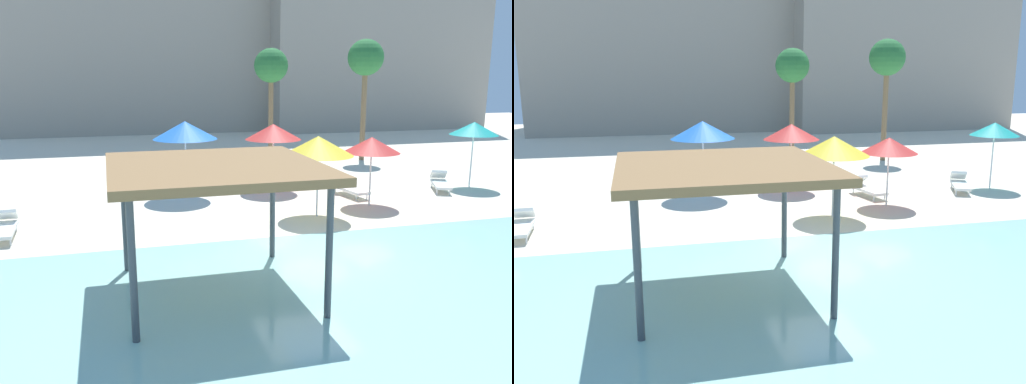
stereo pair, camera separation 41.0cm
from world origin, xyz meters
The scene contains 14 objects.
ground_plane centered at (0.00, 0.00, 0.00)m, with size 80.00×80.00×0.00m, color beige.
lagoon_water centered at (0.00, -5.25, 0.02)m, with size 44.00×13.50×0.04m, color #99D1C6.
shade_pavilion centered at (-2.85, -1.96, 2.72)m, with size 4.39×4.39×2.89m.
beach_umbrella_yellow_0 centered at (1.66, 3.44, 2.38)m, with size 2.33×2.33×2.70m.
beach_umbrella_red_2 centered at (1.46, 7.77, 2.38)m, with size 2.26×2.26×2.70m.
beach_umbrella_teal_3 centered at (9.62, 6.16, 2.45)m, with size 1.94×1.94×2.72m.
beach_umbrella_red_4 centered at (4.11, 4.45, 2.19)m, with size 2.03×2.03×2.47m.
beach_umbrella_blue_5 centered at (-2.13, 7.43, 2.58)m, with size 2.43×2.43×2.92m.
lounge_chair_0 centered at (-8.02, 3.67, 0.33)m, with size 0.66×1.91×0.74m.
lounge_chair_1 centered at (4.02, 6.04, 0.33)m, with size 0.91×1.97×0.74m.
lounge_chair_3 centered at (8.05, 5.93, 0.33)m, with size 1.36×1.97×0.74m.
palm_tree_0 centered at (4.04, 16.54, 4.91)m, with size 1.90×1.90×6.00m.
palm_tree_1 centered at (8.40, 13.77, 5.29)m, with size 1.90×1.90×6.40m.
hotel_block_1 centered at (16.82, 31.63, 8.25)m, with size 18.25×10.85×16.50m, color #9E9384.
Camera 1 is at (-4.99, -12.95, 4.80)m, focal length 38.04 mm.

